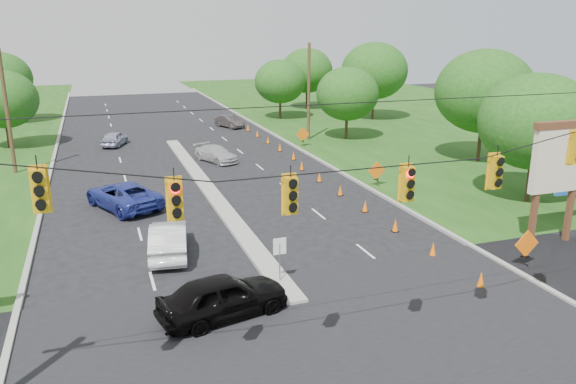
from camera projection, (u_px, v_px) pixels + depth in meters
name	position (u px, v px, depth m)	size (l,w,h in m)	color
ground	(339.00, 362.00, 17.97)	(160.00, 160.00, 0.00)	black
grass_right	(576.00, 160.00, 45.55)	(40.00, 160.00, 0.06)	#1E4714
cross_street	(339.00, 362.00, 17.97)	(160.00, 14.00, 0.02)	black
curb_left	(51.00, 171.00, 41.98)	(0.25, 110.00, 0.16)	gray
curb_right	(303.00, 152.00, 48.34)	(0.25, 110.00, 0.16)	gray
median	(208.00, 190.00, 37.00)	(1.00, 34.00, 0.18)	gray
median_sign	(280.00, 252.00, 22.99)	(0.55, 0.06, 2.05)	gray
signal_span	(356.00, 226.00, 15.65)	(25.60, 0.32, 9.00)	#422D1C
utility_pole_far_left	(7.00, 112.00, 39.95)	(0.28, 0.28, 9.00)	#422D1C
utility_pole_far_right	(309.00, 92.00, 52.37)	(0.28, 0.28, 9.00)	#422D1C
pylon_sign	(560.00, 164.00, 26.97)	(5.90, 2.30, 6.12)	#59331E
cone_0	(481.00, 280.00, 23.02)	(0.32, 0.32, 0.70)	orange
cone_1	(433.00, 249.00, 26.19)	(0.32, 0.32, 0.70)	orange
cone_2	(395.00, 225.00, 29.37)	(0.32, 0.32, 0.70)	orange
cone_3	(365.00, 206.00, 32.54)	(0.32, 0.32, 0.70)	orange
cone_4	(340.00, 190.00, 35.71)	(0.32, 0.32, 0.70)	orange
cone_5	(319.00, 177.00, 38.88)	(0.32, 0.32, 0.70)	orange
cone_6	(302.00, 166.00, 42.05)	(0.32, 0.32, 0.70)	orange
cone_7	(294.00, 155.00, 45.42)	(0.32, 0.32, 0.70)	orange
cone_8	(280.00, 147.00, 48.59)	(0.32, 0.32, 0.70)	orange
cone_9	(268.00, 140.00, 51.76)	(0.32, 0.32, 0.70)	orange
cone_10	(257.00, 133.00, 54.93)	(0.32, 0.32, 0.70)	orange
cone_11	(248.00, 128.00, 58.11)	(0.32, 0.32, 0.70)	orange
work_sign_0	(527.00, 245.00, 24.69)	(1.27, 0.58, 1.37)	black
work_sign_1	(377.00, 171.00, 37.38)	(1.27, 0.58, 1.37)	black
work_sign_2	(303.00, 135.00, 50.07)	(1.27, 0.58, 1.37)	black
tree_5	(3.00, 99.00, 48.59)	(5.88, 5.88, 6.86)	black
tree_6	(0.00, 79.00, 61.38)	(6.72, 6.72, 7.84)	black
tree_7	(536.00, 122.00, 33.13)	(6.72, 6.72, 7.84)	black
tree_8	(484.00, 91.00, 43.28)	(7.56, 7.56, 8.82)	black
tree_9	(347.00, 94.00, 52.61)	(5.88, 5.88, 6.86)	black
tree_10	(374.00, 71.00, 63.85)	(7.56, 7.56, 8.82)	black
tree_11	(307.00, 71.00, 72.73)	(6.72, 6.72, 7.84)	black
tree_12	(280.00, 82.00, 64.67)	(5.88, 5.88, 6.86)	black
black_sedan	(223.00, 296.00, 20.55)	(1.95, 4.86, 1.66)	black
white_sedan	(168.00, 239.00, 26.24)	(1.66, 4.77, 1.57)	silver
blue_pickup	(123.00, 195.00, 33.11)	(2.64, 5.73, 1.59)	navy
silver_car_far	(216.00, 154.00, 44.77)	(1.76, 4.33, 1.26)	#AEAEAE
silver_car_oncoming	(115.00, 139.00, 50.74)	(1.56, 3.88, 1.32)	#9597B3
dark_car_receding	(229.00, 122.00, 60.13)	(1.33, 3.81, 1.26)	#322D2D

